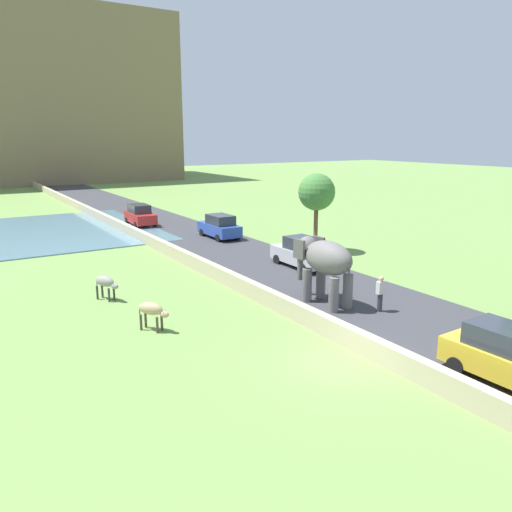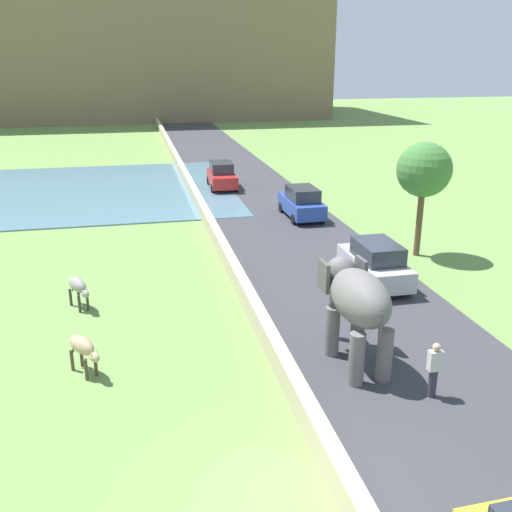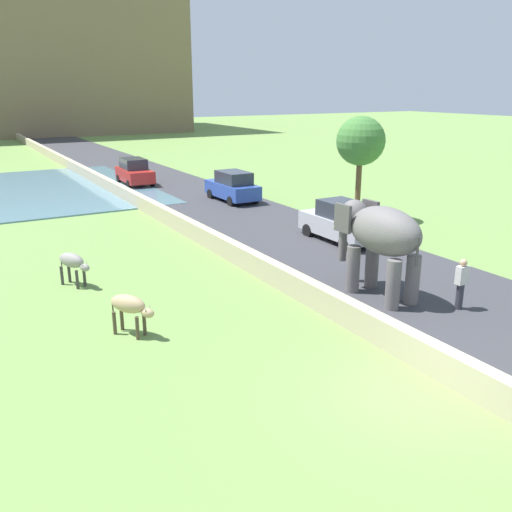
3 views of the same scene
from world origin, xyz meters
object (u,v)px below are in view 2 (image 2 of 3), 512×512
object	(u,v)px
elephant	(356,301)
cow_tan	(83,348)
car_blue	(302,203)
car_silver	(375,263)
car_red	(222,176)
cow_grey	(78,287)
person_beside_elephant	(434,369)

from	to	relation	value
elephant	cow_tan	size ratio (longest dim) A/B	2.62
car_blue	car_silver	size ratio (longest dim) A/B	1.00
car_silver	car_red	distance (m)	18.99
elephant	car_blue	size ratio (longest dim) A/B	0.87
elephant	car_silver	distance (m)	6.69
elephant	car_silver	bearing A→B (deg)	61.33
elephant	cow_tan	bearing A→B (deg)	171.63
car_blue	cow_grey	xyz separation A→B (m)	(-11.34, -10.04, -0.06)
elephant	person_beside_elephant	size ratio (longest dim) A/B	2.14
person_beside_elephant	cow_tan	world-z (taller)	person_beside_elephant
cow_tan	car_red	bearing A→B (deg)	71.71
person_beside_elephant	car_silver	world-z (taller)	car_silver
elephant	person_beside_elephant	xyz separation A→B (m)	(1.39, -2.13, -1.16)
elephant	car_red	size ratio (longest dim) A/B	0.86
elephant	car_red	distance (m)	24.54
car_silver	car_red	bearing A→B (deg)	99.54
cow_grey	car_silver	bearing A→B (deg)	-0.54
car_silver	person_beside_elephant	bearing A→B (deg)	-102.60
car_silver	car_red	xyz separation A→B (m)	(-3.15, 18.73, 0.00)
elephant	car_blue	distance (m)	16.28
elephant	cow_tan	xyz separation A→B (m)	(-7.71, 1.13, -1.20)
car_silver	cow_tan	xyz separation A→B (m)	(-10.87, -4.65, -0.06)
car_blue	cow_tan	distance (m)	18.36
car_silver	cow_tan	bearing A→B (deg)	-156.86
car_silver	cow_grey	distance (m)	11.34
cow_tan	person_beside_elephant	bearing A→B (deg)	-19.75
car_blue	car_silver	distance (m)	10.15
car_red	cow_grey	bearing A→B (deg)	-113.74
elephant	car_silver	size ratio (longest dim) A/B	0.87
car_blue	cow_tan	world-z (taller)	car_blue
car_red	cow_grey	world-z (taller)	car_red
person_beside_elephant	car_blue	world-z (taller)	car_blue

